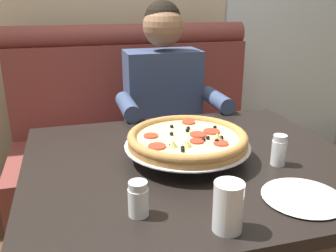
{
  "coord_description": "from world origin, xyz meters",
  "views": [
    {
      "loc": [
        -0.39,
        -1.1,
        1.29
      ],
      "look_at": [
        -0.06,
        0.09,
        0.85
      ],
      "focal_mm": 39.3,
      "sensor_mm": 36.0,
      "label": 1
    }
  ],
  "objects_px": {
    "booth_bench": "(141,149)",
    "pizza": "(187,139)",
    "diner_main": "(168,112)",
    "shaker_parmesan": "(138,201)",
    "dining_table": "(192,183)",
    "shaker_oregano": "(279,152)",
    "plate_near_left": "(303,195)",
    "drinking_glass": "(228,210)"
  },
  "relations": [
    {
      "from": "shaker_parmesan",
      "to": "drinking_glass",
      "type": "xyz_separation_m",
      "value": [
        0.2,
        -0.12,
        0.01
      ]
    },
    {
      "from": "dining_table",
      "to": "pizza",
      "type": "bearing_deg",
      "value": 129.33
    },
    {
      "from": "diner_main",
      "to": "shaker_parmesan",
      "type": "xyz_separation_m",
      "value": [
        -0.35,
        -0.98,
        0.08
      ]
    },
    {
      "from": "dining_table",
      "to": "shaker_parmesan",
      "type": "bearing_deg",
      "value": -130.93
    },
    {
      "from": "pizza",
      "to": "shaker_parmesan",
      "type": "xyz_separation_m",
      "value": [
        -0.23,
        -0.3,
        -0.03
      ]
    },
    {
      "from": "shaker_oregano",
      "to": "plate_near_left",
      "type": "bearing_deg",
      "value": -103.36
    },
    {
      "from": "shaker_oregano",
      "to": "drinking_glass",
      "type": "height_order",
      "value": "drinking_glass"
    },
    {
      "from": "dining_table",
      "to": "diner_main",
      "type": "xyz_separation_m",
      "value": [
        0.1,
        0.69,
        0.05
      ]
    },
    {
      "from": "shaker_oregano",
      "to": "plate_near_left",
      "type": "xyz_separation_m",
      "value": [
        -0.05,
        -0.22,
        -0.03
      ]
    },
    {
      "from": "shaker_parmesan",
      "to": "drinking_glass",
      "type": "distance_m",
      "value": 0.23
    },
    {
      "from": "booth_bench",
      "to": "shaker_oregano",
      "type": "xyz_separation_m",
      "value": [
        0.27,
        -1.07,
        0.4
      ]
    },
    {
      "from": "drinking_glass",
      "to": "pizza",
      "type": "bearing_deg",
      "value": 85.08
    },
    {
      "from": "dining_table",
      "to": "pizza",
      "type": "xyz_separation_m",
      "value": [
        -0.01,
        0.02,
        0.16
      ]
    },
    {
      "from": "plate_near_left",
      "to": "shaker_parmesan",
      "type": "bearing_deg",
      "value": 174.56
    },
    {
      "from": "shaker_oregano",
      "to": "dining_table",
      "type": "bearing_deg",
      "value": 158.04
    },
    {
      "from": "plate_near_left",
      "to": "diner_main",
      "type": "bearing_deg",
      "value": 96.43
    },
    {
      "from": "diner_main",
      "to": "shaker_parmesan",
      "type": "height_order",
      "value": "diner_main"
    },
    {
      "from": "booth_bench",
      "to": "shaker_parmesan",
      "type": "distance_m",
      "value": 1.33
    },
    {
      "from": "plate_near_left",
      "to": "dining_table",
      "type": "bearing_deg",
      "value": 123.47
    },
    {
      "from": "dining_table",
      "to": "shaker_oregano",
      "type": "height_order",
      "value": "shaker_oregano"
    },
    {
      "from": "plate_near_left",
      "to": "pizza",
      "type": "bearing_deg",
      "value": 123.78
    },
    {
      "from": "diner_main",
      "to": "dining_table",
      "type": "bearing_deg",
      "value": -98.28
    },
    {
      "from": "dining_table",
      "to": "pizza",
      "type": "relative_size",
      "value": 2.62
    },
    {
      "from": "dining_table",
      "to": "shaker_parmesan",
      "type": "height_order",
      "value": "shaker_parmesan"
    },
    {
      "from": "dining_table",
      "to": "shaker_oregano",
      "type": "distance_m",
      "value": 0.32
    },
    {
      "from": "booth_bench",
      "to": "pizza",
      "type": "bearing_deg",
      "value": -90.84
    },
    {
      "from": "diner_main",
      "to": "drinking_glass",
      "type": "bearing_deg",
      "value": -97.84
    },
    {
      "from": "booth_bench",
      "to": "shaker_parmesan",
      "type": "relative_size",
      "value": 15.78
    },
    {
      "from": "pizza",
      "to": "shaker_oregano",
      "type": "distance_m",
      "value": 0.31
    },
    {
      "from": "booth_bench",
      "to": "diner_main",
      "type": "xyz_separation_m",
      "value": [
        0.1,
        -0.27,
        0.31
      ]
    },
    {
      "from": "diner_main",
      "to": "shaker_parmesan",
      "type": "bearing_deg",
      "value": -109.52
    },
    {
      "from": "booth_bench",
      "to": "dining_table",
      "type": "bearing_deg",
      "value": -90.0
    },
    {
      "from": "diner_main",
      "to": "drinking_glass",
      "type": "xyz_separation_m",
      "value": [
        -0.15,
        -1.1,
        0.1
      ]
    },
    {
      "from": "pizza",
      "to": "shaker_parmesan",
      "type": "relative_size",
      "value": 4.57
    },
    {
      "from": "diner_main",
      "to": "shaker_oregano",
      "type": "relative_size",
      "value": 12.05
    },
    {
      "from": "booth_bench",
      "to": "shaker_oregano",
      "type": "distance_m",
      "value": 1.17
    },
    {
      "from": "dining_table",
      "to": "shaker_oregano",
      "type": "bearing_deg",
      "value": -21.96
    },
    {
      "from": "dining_table",
      "to": "plate_near_left",
      "type": "xyz_separation_m",
      "value": [
        0.22,
        -0.33,
        0.1
      ]
    },
    {
      "from": "diner_main",
      "to": "booth_bench",
      "type": "bearing_deg",
      "value": 110.76
    },
    {
      "from": "pizza",
      "to": "shaker_oregano",
      "type": "xyz_separation_m",
      "value": [
        0.28,
        -0.12,
        -0.03
      ]
    },
    {
      "from": "dining_table",
      "to": "shaker_parmesan",
      "type": "distance_m",
      "value": 0.4
    },
    {
      "from": "diner_main",
      "to": "shaker_parmesan",
      "type": "relative_size",
      "value": 13.37
    }
  ]
}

